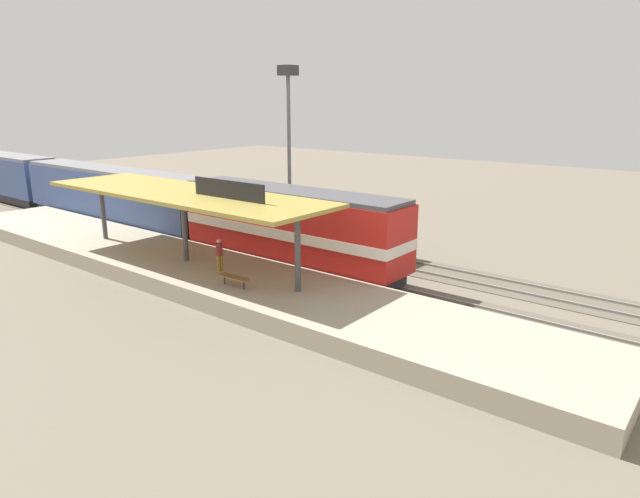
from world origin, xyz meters
The scene contains 11 objects.
ground_plane centered at (2.00, 0.00, 0.00)m, with size 120.00×120.00×0.00m, color #706656.
track_near centered at (0.00, 0.00, 0.03)m, with size 3.20×110.00×0.16m.
track_far centered at (4.60, 0.00, 0.03)m, with size 3.20×110.00×0.16m.
platform centered at (-4.60, 0.00, 0.45)m, with size 6.00×44.00×0.90m, color #A89E89.
station_canopy centered at (-4.60, -0.09, 4.53)m, with size 5.20×18.00×4.70m.
platform_bench centered at (-6.00, -5.26, 1.34)m, with size 0.44×1.70×0.50m.
locomotive centered at (0.00, -3.53, 2.41)m, with size 2.93×14.43×4.44m.
passenger_carriage_front centered at (0.00, 14.47, 2.31)m, with size 2.90×20.00×4.24m.
freight_car centered at (4.60, -0.42, 1.97)m, with size 2.80×12.00×3.54m.
light_mast centered at (7.80, 3.43, 8.40)m, with size 1.10×1.10×11.70m.
person_waiting centered at (-4.78, -2.91, 1.85)m, with size 0.34×0.34×1.71m.
Camera 1 is at (-22.75, -23.69, 9.39)m, focal length 31.11 mm.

